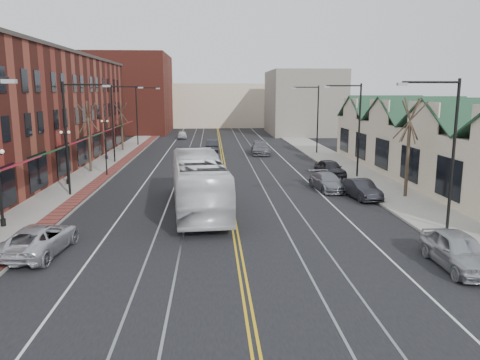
{
  "coord_description": "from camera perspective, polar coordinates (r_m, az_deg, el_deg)",
  "views": [
    {
      "loc": [
        -1.21,
        -17.71,
        7.5
      ],
      "look_at": [
        0.54,
        11.11,
        2.0
      ],
      "focal_mm": 35.0,
      "sensor_mm": 36.0,
      "label": 1
    }
  ],
  "objects": [
    {
      "name": "tree_left_far",
      "position": [
        60.92,
        -14.23,
        6.49
      ],
      "size": [
        1.66,
        1.28,
        6.02
      ],
      "color": "#382B21",
      "rests_on": "sidewalk_left"
    },
    {
      "name": "streetlight_r_2",
      "position": [
        57.1,
        9.03,
        8.17
      ],
      "size": [
        3.33,
        0.25,
        8.0
      ],
      "color": "black",
      "rests_on": "sidewalk_right"
    },
    {
      "name": "streetlight_l_2",
      "position": [
        50.74,
        -14.77,
        7.64
      ],
      "size": [
        3.33,
        0.25,
        8.0
      ],
      "color": "black",
      "rests_on": "sidewalk_left"
    },
    {
      "name": "traffic_signal",
      "position": [
        43.07,
        -16.06,
        3.5
      ],
      "size": [
        0.18,
        0.15,
        3.8
      ],
      "color": "black",
      "rests_on": "sidewalk_left"
    },
    {
      "name": "parked_suv",
      "position": [
        23.89,
        -23.26,
        -6.67
      ],
      "size": [
        2.8,
        5.22,
        1.39
      ],
      "primitive_type": "imported",
      "rotation": [
        0.0,
        0.0,
        3.04
      ],
      "color": "silver",
      "rests_on": "ground"
    },
    {
      "name": "lamppost_l_3",
      "position": [
        53.26,
        -16.07,
        4.66
      ],
      "size": [
        0.84,
        0.28,
        4.27
      ],
      "color": "black",
      "rests_on": "sidewalk_left"
    },
    {
      "name": "tree_left_near",
      "position": [
        45.32,
        -17.95,
        5.22
      ],
      "size": [
        1.78,
        1.37,
        6.48
      ],
      "color": "#382B21",
      "rests_on": "sidewalk_left"
    },
    {
      "name": "manhole_far",
      "position": [
        28.55,
        -23.91,
        -5.07
      ],
      "size": [
        0.6,
        0.6,
        0.02
      ],
      "primitive_type": "cylinder",
      "color": "#592D19",
      "rests_on": "sidewalk_left"
    },
    {
      "name": "building_left",
      "position": [
        48.16,
        -25.36,
        7.38
      ],
      "size": [
        10.0,
        50.0,
        11.0
      ],
      "primitive_type": "cube",
      "color": "maroon",
      "rests_on": "ground"
    },
    {
      "name": "transit_bus",
      "position": [
        29.84,
        -5.09,
        -0.32
      ],
      "size": [
        4.14,
        12.98,
        3.55
      ],
      "primitive_type": "imported",
      "rotation": [
        0.0,
        0.0,
        3.23
      ],
      "color": "white",
      "rests_on": "ground"
    },
    {
      "name": "parked_car_c",
      "position": [
        36.45,
        10.6,
        -0.21
      ],
      "size": [
        2.4,
        4.76,
        1.32
      ],
      "primitive_type": "imported",
      "rotation": [
        0.0,
        0.0,
        0.12
      ],
      "color": "slate",
      "rests_on": "ground"
    },
    {
      "name": "streetlight_r_0",
      "position": [
        26.81,
        23.84,
        4.57
      ],
      "size": [
        3.33,
        0.25,
        8.0
      ],
      "color": "black",
      "rests_on": "sidewalk_right"
    },
    {
      "name": "distant_car_left",
      "position": [
        59.31,
        -3.45,
        4.21
      ],
      "size": [
        1.6,
        4.44,
        1.46
      ],
      "primitive_type": "imported",
      "rotation": [
        0.0,
        0.0,
        3.15
      ],
      "color": "#222227",
      "rests_on": "ground"
    },
    {
      "name": "distant_car_right",
      "position": [
        56.4,
        2.53,
        3.92
      ],
      "size": [
        2.39,
        5.38,
        1.53
      ],
      "primitive_type": "imported",
      "rotation": [
        0.0,
        0.0,
        -0.05
      ],
      "color": "#5D5D64",
      "rests_on": "ground"
    },
    {
      "name": "backdrop_left",
      "position": [
        88.95,
        -13.24,
        10.19
      ],
      "size": [
        14.0,
        18.0,
        14.0
      ],
      "primitive_type": "cube",
      "color": "maroon",
      "rests_on": "ground"
    },
    {
      "name": "building_right",
      "position": [
        42.64,
        23.38,
        2.9
      ],
      "size": [
        8.0,
        36.0,
        4.6
      ],
      "primitive_type": "cube",
      "color": "beige",
      "rests_on": "ground"
    },
    {
      "name": "lamppost_l_2",
      "position": [
        39.81,
        -20.38,
        2.46
      ],
      "size": [
        0.84,
        0.28,
        4.27
      ],
      "color": "black",
      "rests_on": "sidewalk_left"
    },
    {
      "name": "sidewalk_left",
      "position": [
        39.92,
        -19.08,
        -0.53
      ],
      "size": [
        4.0,
        120.0,
        0.15
      ],
      "primitive_type": "cube",
      "color": "gray",
      "rests_on": "ground"
    },
    {
      "name": "backdrop_mid",
      "position": [
        102.76,
        -2.82,
        9.11
      ],
      "size": [
        22.0,
        14.0,
        9.0
      ],
      "primitive_type": "cube",
      "color": "beige",
      "rests_on": "ground"
    },
    {
      "name": "parked_car_b",
      "position": [
        34.1,
        14.57,
        -1.1
      ],
      "size": [
        1.99,
        4.29,
        1.36
      ],
      "primitive_type": "imported",
      "rotation": [
        0.0,
        0.0,
        0.14
      ],
      "color": "black",
      "rests_on": "ground"
    },
    {
      "name": "streetlight_l_1",
      "position": [
        35.21,
        -19.8,
        6.12
      ],
      "size": [
        3.33,
        0.25,
        8.0
      ],
      "color": "black",
      "rests_on": "sidewalk_left"
    },
    {
      "name": "distant_car_far",
      "position": [
        75.68,
        -7.12,
        5.51
      ],
      "size": [
        1.95,
        3.94,
        1.29
      ],
      "primitive_type": "imported",
      "rotation": [
        0.0,
        0.0,
        3.26
      ],
      "color": "silver",
      "rests_on": "ground"
    },
    {
      "name": "ground",
      "position": [
        19.27,
        0.41,
        -12.12
      ],
      "size": [
        160.0,
        160.0,
        0.0
      ],
      "primitive_type": "plane",
      "color": "black",
      "rests_on": "ground"
    },
    {
      "name": "tree_right_mid",
      "position": [
        34.75,
        19.84,
        3.95
      ],
      "size": [
        1.9,
        1.46,
        6.93
      ],
      "color": "#382B21",
      "rests_on": "sidewalk_right"
    },
    {
      "name": "lamppost_l_1",
      "position": [
        28.7,
        -27.22,
        -1.06
      ],
      "size": [
        0.84,
        0.28,
        4.27
      ],
      "color": "black",
      "rests_on": "sidewalk_left"
    },
    {
      "name": "parked_car_d",
      "position": [
        42.42,
        10.93,
        1.42
      ],
      "size": [
        2.29,
        4.54,
        1.48
      ],
      "primitive_type": "imported",
      "rotation": [
        0.0,
        0.0,
        0.13
      ],
      "color": "#232228",
      "rests_on": "ground"
    },
    {
      "name": "backdrop_right",
      "position": [
        84.31,
        7.73,
        9.34
      ],
      "size": [
        12.0,
        16.0,
        11.0
      ],
      "primitive_type": "cube",
      "color": "slate",
      "rests_on": "ground"
    },
    {
      "name": "streetlight_l_3",
      "position": [
        66.49,
        -12.1,
        8.42
      ],
      "size": [
        3.33,
        0.25,
        8.0
      ],
      "color": "black",
      "rests_on": "sidewalk_left"
    },
    {
      "name": "sidewalk_right",
      "position": [
        40.64,
        15.57,
        -0.14
      ],
      "size": [
        4.0,
        120.0,
        0.15
      ],
      "primitive_type": "cube",
      "color": "gray",
      "rests_on": "ground"
    },
    {
      "name": "streetlight_r_1",
      "position": [
        41.63,
        13.77,
        7.07
      ],
      "size": [
        3.33,
        0.25,
        8.0
      ],
      "color": "black",
      "rests_on": "sidewalk_right"
    },
    {
      "name": "parked_car_a",
      "position": [
        22.33,
        25.06,
        -7.78
      ],
      "size": [
        1.92,
        4.63,
        1.57
      ],
      "primitive_type": "imported",
      "rotation": [
        0.0,
        0.0,
        -0.01
      ],
      "color": "#9B9DA2",
      "rests_on": "ground"
    }
  ]
}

